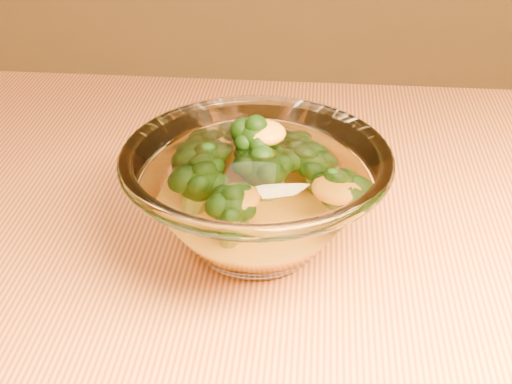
% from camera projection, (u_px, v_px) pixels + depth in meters
% --- Properties ---
extents(table, '(1.20, 0.80, 0.75)m').
position_uv_depth(table, '(333.00, 362.00, 0.64)').
color(table, '#E08C43').
rests_on(table, ground).
extents(glass_bowl, '(0.22, 0.22, 0.10)m').
position_uv_depth(glass_bowl, '(256.00, 197.00, 0.60)').
color(glass_bowl, white).
rests_on(glass_bowl, table).
extents(cheese_sauce, '(0.12, 0.12, 0.03)m').
position_uv_depth(cheese_sauce, '(256.00, 218.00, 0.61)').
color(cheese_sauce, orange).
rests_on(cheese_sauce, glass_bowl).
extents(broccoli_heap, '(0.17, 0.14, 0.08)m').
position_uv_depth(broccoli_heap, '(255.00, 175.00, 0.60)').
color(broccoli_heap, black).
rests_on(broccoli_heap, cheese_sauce).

